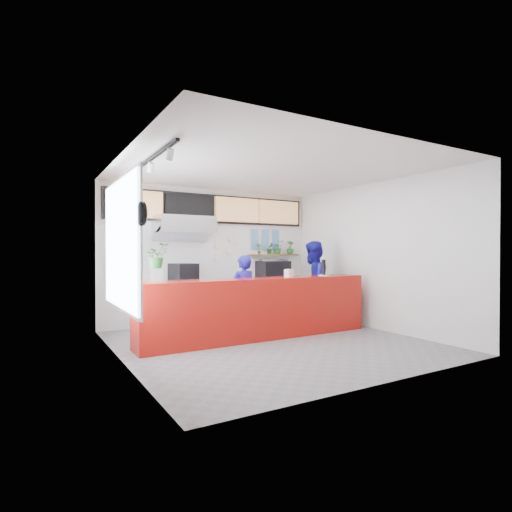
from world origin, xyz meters
name	(u,v)px	position (x,y,z in m)	size (l,w,h in m)	color
floor	(271,343)	(0.00, 0.00, 0.00)	(5.00, 5.00, 0.00)	slate
ceiling	(271,170)	(0.00, 0.00, 3.00)	(5.00, 5.00, 0.00)	silver
wall_back	(212,255)	(0.00, 2.50, 1.50)	(5.00, 5.00, 0.00)	white
wall_left	(123,258)	(-2.50, 0.00, 1.50)	(5.00, 5.00, 0.00)	white
wall_right	(374,256)	(2.50, 0.00, 1.50)	(5.00, 5.00, 0.00)	white
service_counter	(260,308)	(0.00, 0.40, 0.55)	(4.50, 0.60, 1.10)	#A5130B
cream_band	(213,207)	(0.00, 2.49, 2.60)	(5.00, 0.02, 0.80)	beige
prep_bench	(184,305)	(-0.80, 2.20, 0.45)	(1.80, 0.60, 0.90)	#B2B5BA
panini_oven	(184,274)	(-0.80, 2.20, 1.12)	(0.48, 0.48, 0.43)	black
extraction_hood	(184,225)	(-0.80, 2.15, 2.15)	(1.20, 0.70, 0.35)	#B2B5BA
hood_lip	(184,234)	(-0.80, 2.15, 1.95)	(1.20, 0.70, 0.08)	#B2B5BA
right_bench	(275,299)	(1.50, 2.20, 0.45)	(1.80, 0.60, 0.90)	#B2B5BA
espresso_machine	(273,271)	(1.45, 2.20, 1.13)	(0.71, 0.51, 0.46)	black
espresso_tray	(273,260)	(1.45, 2.20, 1.38)	(0.59, 0.41, 0.05)	#A4A6AB
herb_shelf	(274,255)	(1.60, 2.40, 1.50)	(1.40, 0.18, 0.04)	brown
menu_board_far_left	(136,204)	(-1.75, 2.38, 2.55)	(1.10, 0.10, 0.55)	tan
menu_board_mid_left	(190,207)	(-0.59, 2.38, 2.55)	(1.10, 0.10, 0.55)	black
menu_board_mid_right	(237,210)	(0.57, 2.38, 2.55)	(1.10, 0.10, 0.55)	tan
menu_board_far_right	(279,212)	(1.73, 2.38, 2.55)	(1.10, 0.10, 0.55)	tan
soffit	(213,209)	(0.00, 2.46, 2.55)	(4.80, 0.04, 0.65)	black
window_pane	(121,244)	(-2.47, 0.30, 1.70)	(0.04, 2.20, 1.90)	silver
window_frame	(122,244)	(-2.45, 0.30, 1.70)	(0.03, 2.30, 2.00)	#B2B5BA
wall_clock_rim	(142,214)	(-2.46, -0.90, 2.05)	(0.30, 0.30, 0.05)	black
wall_clock_face	(144,214)	(-2.43, -0.90, 2.05)	(0.26, 0.26, 0.02)	white
track_rail	(151,159)	(-2.10, 0.00, 2.94)	(0.05, 2.40, 0.04)	black
dec_plate_a	(219,244)	(0.15, 2.47, 1.75)	(0.24, 0.24, 0.03)	silver
dec_plate_b	(231,249)	(0.45, 2.47, 1.65)	(0.24, 0.24, 0.03)	silver
dec_plate_c	(219,257)	(0.15, 2.47, 1.45)	(0.24, 0.24, 0.03)	silver
dec_plate_d	(233,238)	(0.50, 2.47, 1.90)	(0.24, 0.24, 0.03)	silver
photo_frame_a	(255,234)	(1.10, 2.48, 2.00)	(0.20, 0.02, 0.25)	#598CBF
photo_frame_b	(265,235)	(1.40, 2.48, 2.00)	(0.20, 0.02, 0.25)	#598CBF
photo_frame_c	(275,235)	(1.70, 2.48, 2.00)	(0.20, 0.02, 0.25)	#598CBF
photo_frame_d	(255,245)	(1.10, 2.48, 1.75)	(0.20, 0.02, 0.25)	#598CBF
photo_frame_e	(265,245)	(1.40, 2.48, 1.75)	(0.20, 0.02, 0.25)	#598CBF
photo_frame_f	(275,245)	(1.70, 2.48, 1.75)	(0.20, 0.02, 0.25)	#598CBF
staff_center	(243,294)	(-0.05, 0.93, 0.76)	(0.55, 0.36, 1.52)	navy
staff_right	(313,283)	(1.71, 1.01, 0.91)	(0.88, 0.69, 1.81)	navy
herb_a	(259,249)	(1.18, 2.40, 1.66)	(0.14, 0.10, 0.27)	#235E20
herb_b	(270,248)	(1.49, 2.40, 1.67)	(0.16, 0.13, 0.29)	#235E20
herb_c	(278,247)	(1.71, 2.40, 1.69)	(0.30, 0.26, 0.33)	#235E20
herb_d	(290,247)	(2.09, 2.40, 1.69)	(0.19, 0.17, 0.33)	#235E20
glass_vase	(157,275)	(-1.92, 0.33, 1.22)	(0.19, 0.19, 0.23)	silver
basil_vase	(157,256)	(-1.92, 0.33, 1.52)	(0.36, 0.31, 0.40)	#235E20
napkin_holder	(289,273)	(0.62, 0.36, 1.18)	(0.17, 0.11, 0.15)	silver
white_plate	(324,275)	(1.47, 0.37, 1.11)	(0.21, 0.21, 0.02)	silver
pepper_mill	(324,267)	(1.47, 0.37, 1.27)	(0.08, 0.08, 0.31)	black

